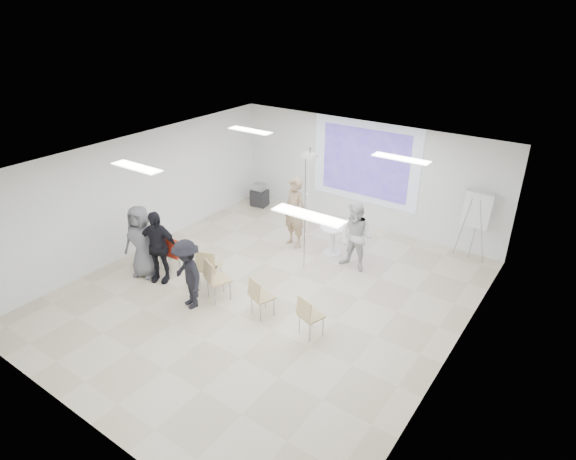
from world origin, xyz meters
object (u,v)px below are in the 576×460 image
Objects in this scene: pedestal_table at (333,239)px; chair_left_inner at (208,266)px; chair_center at (215,277)px; chair_right_far at (308,314)px; chair_left_mid at (176,253)px; av_cart at (259,196)px; laptop at (210,266)px; chair_far_left at (156,243)px; audience_left at (156,242)px; chair_right_inner at (259,295)px; audience_outer at (141,238)px; audience_mid at (187,270)px; flipchart_easel at (477,210)px; player_right at (356,234)px; player_left at (295,208)px.

chair_left_inner reaches higher than pedestal_table.
chair_center is 1.11× the size of chair_right_far.
av_cart is at bearing 99.16° from chair_left_mid.
chair_right_far is 2.80m from laptop.
laptop is at bearing -8.32° from chair_far_left.
audience_left is at bearing -86.95° from av_cart.
audience_left is (-2.77, -0.21, 0.47)m from chair_right_inner.
audience_left is (-1.61, -0.13, 0.43)m from chair_center.
audience_outer is at bearing -157.95° from chair_right_far.
chair_far_left reaches higher than pedestal_table.
audience_mid is (1.27, -0.82, 0.37)m from chair_left_mid.
audience_left is at bearing 1.85° from laptop.
audience_outer is at bearing -155.74° from chair_right_inner.
chair_right_inner is 1.02× the size of chair_right_far.
pedestal_table is 0.41× the size of audience_left.
chair_far_left is 1.02× the size of chair_center.
audience_outer is 7.99m from flipchart_easel.
chair_center reaches higher than chair_left_mid.
flipchart_easel reaches higher than laptop.
laptop is at bearing -166.74° from chair_right_far.
pedestal_table is 4.39m from chair_far_left.
audience_left is at bearing -158.22° from chair_right_far.
chair_right_far is 6.63m from av_cart.
player_right is 2.56× the size of av_cart.
chair_center reaches higher than chair_right_inner.
player_left reaches higher than chair_right_far.
chair_center reaches higher than chair_right_far.
chair_center is at bearing -156.40° from chair_right_inner.
chair_right_far is 0.48× the size of flipchart_easel.
chair_far_left is at bearing 121.81° from audience_left.
chair_left_inner is 1.76m from audience_outer.
laptop is 6.48m from flipchart_easel.
av_cart is at bearing 159.67° from player_left.
player_left is 2.92m from chair_left_inner.
player_right is 1.97× the size of chair_center.
av_cart is at bearing 77.81° from audience_left.
laptop is (-1.62, 0.28, 0.00)m from chair_right_inner.
player_right is 4.01m from audience_mid.
chair_far_left is 0.56× the size of audience_mid.
player_left is (-1.07, -0.16, 0.63)m from pedestal_table.
flipchart_easel reaches higher than chair_left_inner.
player_left is at bearing 146.71° from chair_right_far.
chair_right_inner is at bearing -160.13° from chair_right_far.
audience_outer is (-4.41, -0.29, 0.47)m from chair_right_far.
chair_left_inner is (1.12, -0.08, 0.06)m from chair_left_mid.
pedestal_table is 2.28× the size of laptop.
chair_right_far is at bearing -67.44° from pedestal_table.
audience_left is (-3.44, -3.05, 0.05)m from player_right.
flipchart_easel is at bearing -4.04° from av_cart.
audience_mid is at bearing -37.40° from audience_left.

